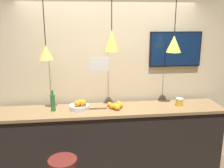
% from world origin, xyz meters
% --- Properties ---
extents(back_wall, '(8.00, 0.06, 2.90)m').
position_xyz_m(back_wall, '(0.00, 0.94, 1.45)').
color(back_wall, beige).
rests_on(back_wall, ground_plane).
extents(service_counter, '(3.11, 0.56, 1.07)m').
position_xyz_m(service_counter, '(0.00, 0.55, 0.54)').
color(service_counter, black).
rests_on(service_counter, ground_plane).
extents(fruit_bowl, '(0.27, 0.27, 0.16)m').
position_xyz_m(fruit_bowl, '(-0.44, 0.54, 1.13)').
color(fruit_bowl, beige).
rests_on(fruit_bowl, service_counter).
extents(orange_pile, '(0.21, 0.24, 0.08)m').
position_xyz_m(orange_pile, '(0.05, 0.55, 1.10)').
color(orange_pile, orange).
rests_on(orange_pile, service_counter).
extents(juice_bottle, '(0.06, 0.06, 0.29)m').
position_xyz_m(juice_bottle, '(-0.80, 0.56, 1.19)').
color(juice_bottle, '#286B33').
rests_on(juice_bottle, service_counter).
extents(spread_jar, '(0.10, 0.10, 0.11)m').
position_xyz_m(spread_jar, '(0.97, 0.56, 1.12)').
color(spread_jar, gold).
rests_on(spread_jar, service_counter).
extents(pendant_lamp_left, '(0.18, 0.18, 1.04)m').
position_xyz_m(pendant_lamp_left, '(-0.85, 0.58, 1.86)').
color(pendant_lamp_left, black).
extents(pendant_lamp_middle, '(0.18, 0.18, 0.95)m').
position_xyz_m(pendant_lamp_middle, '(0.00, 0.58, 1.99)').
color(pendant_lamp_middle, black).
extents(pendant_lamp_right, '(0.20, 0.20, 0.97)m').
position_xyz_m(pendant_lamp_right, '(0.85, 0.58, 1.95)').
color(pendant_lamp_right, black).
extents(mounted_tv, '(0.78, 0.04, 0.51)m').
position_xyz_m(mounted_tv, '(0.99, 0.89, 1.84)').
color(mounted_tv, black).
extents(hanging_menu_board, '(0.24, 0.01, 0.17)m').
position_xyz_m(hanging_menu_board, '(-0.18, 0.35, 1.73)').
color(hanging_menu_board, white).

